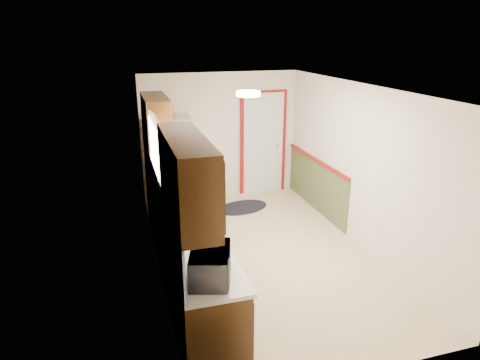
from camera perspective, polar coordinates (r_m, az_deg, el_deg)
room_shell at (r=5.92m, az=3.23°, el=0.57°), size 3.20×5.20×2.52m
kitchen_run at (r=5.52m, az=-8.05°, el=-5.34°), size 0.63×4.00×2.20m
back_wall_trim at (r=8.32m, az=4.57°, el=3.76°), size 1.12×2.30×2.08m
ceiling_fixture at (r=5.38m, az=1.11°, el=11.44°), size 0.30×0.30×0.06m
microwave at (r=3.92m, az=-3.98°, el=-10.82°), size 0.43×0.59×0.36m
refrigerator at (r=7.71m, az=-9.14°, el=2.08°), size 0.77×0.75×1.71m
rug at (r=7.95m, az=0.35°, el=-3.66°), size 1.13×0.89×0.01m
cooktop at (r=6.46m, az=-9.16°, el=-0.38°), size 0.53×0.64×0.02m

